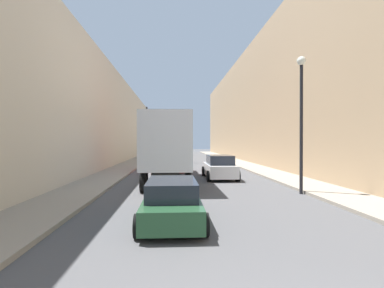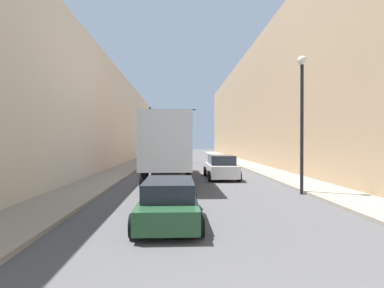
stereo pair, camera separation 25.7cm
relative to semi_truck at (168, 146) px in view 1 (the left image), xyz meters
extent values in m
cube|color=gray|center=(8.02, 12.07, -2.19)|extent=(2.57, 80.00, 0.15)
cube|color=gray|center=(-4.28, 12.07, -2.19)|extent=(2.57, 80.00, 0.15)
cube|color=tan|center=(12.30, 12.07, 4.73)|extent=(6.00, 80.00, 13.98)
cube|color=beige|center=(-8.56, 12.07, 2.77)|extent=(6.00, 80.00, 10.06)
cube|color=silver|center=(0.00, -1.27, 0.31)|extent=(2.59, 10.09, 2.94)
cube|color=black|center=(0.00, -1.27, -1.31)|extent=(1.29, 10.09, 0.24)
cube|color=maroon|center=(0.00, 5.14, -0.84)|extent=(2.59, 2.72, 2.86)
cylinder|color=black|center=(-1.14, -5.11, -1.76)|extent=(0.25, 1.00, 1.00)
cylinder|color=black|center=(1.14, -5.11, -1.76)|extent=(0.25, 1.00, 1.00)
cylinder|color=black|center=(-1.14, -3.91, -1.76)|extent=(0.25, 1.00, 1.00)
cylinder|color=black|center=(1.14, -3.91, -1.76)|extent=(0.25, 1.00, 1.00)
cylinder|color=black|center=(-1.14, 5.14, -1.76)|extent=(0.25, 1.00, 1.00)
cylinder|color=black|center=(1.14, 5.14, -1.76)|extent=(0.25, 1.00, 1.00)
cube|color=#234C2D|center=(0.34, -10.49, -1.78)|extent=(1.72, 4.70, 0.62)
cube|color=#1E232D|center=(0.34, -10.72, -1.20)|extent=(1.51, 2.59, 0.53)
cylinder|color=black|center=(-0.52, -8.84, -1.94)|extent=(0.25, 0.64, 0.64)
cylinder|color=black|center=(1.20, -8.84, -1.94)|extent=(0.25, 0.64, 0.64)
cylinder|color=black|center=(-0.52, -12.24, -1.94)|extent=(0.25, 0.64, 0.64)
cylinder|color=black|center=(1.20, -12.24, -1.94)|extent=(0.25, 0.64, 0.64)
cube|color=silver|center=(3.56, 0.35, -1.67)|extent=(1.84, 4.52, 0.80)
cube|color=#1E232D|center=(3.56, 0.13, -0.96)|extent=(1.62, 2.49, 0.62)
cylinder|color=black|center=(2.64, 1.91, -1.91)|extent=(0.25, 0.70, 0.70)
cylinder|color=black|center=(4.48, 1.91, -1.91)|extent=(0.25, 0.70, 0.70)
cylinder|color=black|center=(2.64, -1.31, -1.91)|extent=(0.25, 0.70, 0.70)
cylinder|color=black|center=(4.48, -1.31, -1.91)|extent=(0.25, 0.70, 0.70)
cylinder|color=black|center=(-2.84, 16.33, 1.11)|extent=(0.20, 0.20, 6.75)
cube|color=black|center=(-0.07, 16.33, 4.19)|extent=(5.55, 0.12, 0.12)
cube|color=black|center=(-0.99, 16.33, 3.68)|extent=(0.30, 0.24, 0.90)
sphere|color=green|center=(-0.99, 16.19, 3.40)|extent=(0.18, 0.18, 0.18)
cube|color=black|center=(0.86, 16.33, 3.68)|extent=(0.30, 0.24, 0.90)
sphere|color=gold|center=(0.86, 16.19, 3.96)|extent=(0.18, 0.18, 0.18)
cylinder|color=black|center=(6.58, -6.00, 0.89)|extent=(0.16, 0.16, 6.30)
sphere|color=silver|center=(6.58, -6.00, 4.19)|extent=(0.44, 0.44, 0.44)
camera|label=1|loc=(0.39, -20.15, 0.27)|focal=28.00mm
camera|label=2|loc=(0.65, -20.17, 0.27)|focal=28.00mm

